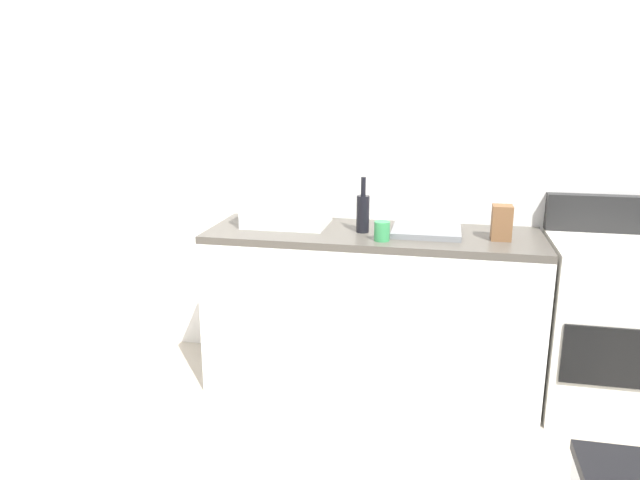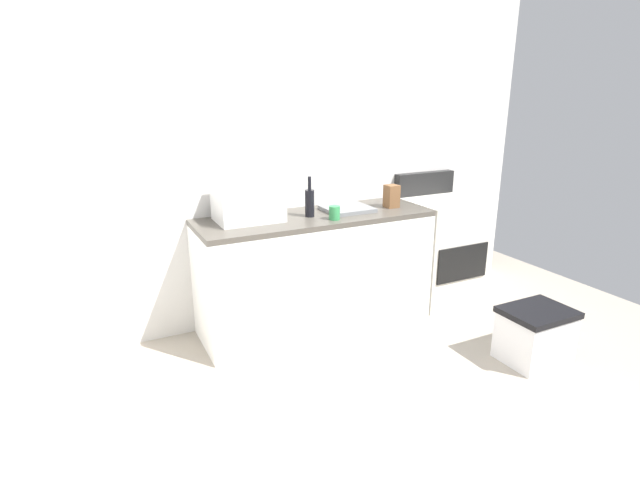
# 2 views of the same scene
# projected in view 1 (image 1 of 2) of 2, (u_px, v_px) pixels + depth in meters

# --- Properties ---
(wall_back) EXTENTS (5.00, 0.10, 2.60)m
(wall_back) POSITION_uv_depth(u_px,v_px,m) (331.00, 150.00, 3.49)
(wall_back) COLOR silver
(wall_back) RESTS_ON ground_plane
(kitchen_counter) EXTENTS (1.80, 0.60, 0.90)m
(kitchen_counter) POSITION_uv_depth(u_px,v_px,m) (371.00, 309.00, 3.32)
(kitchen_counter) COLOR white
(kitchen_counter) RESTS_ON ground_plane
(refrigerator) EXTENTS (0.68, 0.66, 1.60)m
(refrigerator) POSITION_uv_depth(u_px,v_px,m) (36.00, 233.00, 3.59)
(refrigerator) COLOR white
(refrigerator) RESTS_ON ground_plane
(stove_oven) EXTENTS (0.60, 0.61, 1.10)m
(stove_oven) POSITION_uv_depth(u_px,v_px,m) (604.00, 324.00, 3.07)
(stove_oven) COLOR silver
(stove_oven) RESTS_ON ground_plane
(microwave) EXTENTS (0.46, 0.34, 0.27)m
(microwave) POSITION_uv_depth(u_px,v_px,m) (287.00, 201.00, 3.34)
(microwave) COLOR white
(microwave) RESTS_ON kitchen_counter
(sink_basin) EXTENTS (0.36, 0.32, 0.03)m
(sink_basin) POSITION_uv_depth(u_px,v_px,m) (426.00, 231.00, 3.16)
(sink_basin) COLOR slate
(sink_basin) RESTS_ON kitchen_counter
(wine_bottle) EXTENTS (0.07, 0.07, 0.30)m
(wine_bottle) POSITION_uv_depth(u_px,v_px,m) (363.00, 212.00, 3.17)
(wine_bottle) COLOR black
(wine_bottle) RESTS_ON kitchen_counter
(coffee_mug) EXTENTS (0.08, 0.08, 0.10)m
(coffee_mug) POSITION_uv_depth(u_px,v_px,m) (382.00, 231.00, 3.01)
(coffee_mug) COLOR #338C4C
(coffee_mug) RESTS_ON kitchen_counter
(knife_block) EXTENTS (0.10, 0.10, 0.18)m
(knife_block) POSITION_uv_depth(u_px,v_px,m) (502.00, 223.00, 3.02)
(knife_block) COLOR brown
(knife_block) RESTS_ON kitchen_counter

